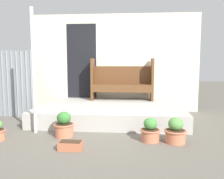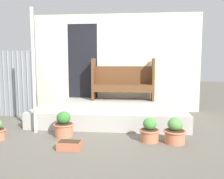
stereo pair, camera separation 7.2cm
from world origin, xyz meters
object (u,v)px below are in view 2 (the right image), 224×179
(support_post, at_px, (34,72))
(flower_pot_right, at_px, (150,131))
(flower_pot_far_right, at_px, (175,132))
(bench, at_px, (123,80))
(flower_pot_middle, at_px, (64,125))
(planter_box_rect, at_px, (70,145))

(support_post, relative_size, flower_pot_right, 5.74)
(flower_pot_far_right, bearing_deg, bench, 113.30)
(flower_pot_middle, relative_size, flower_pot_right, 1.12)
(bench, relative_size, flower_pot_right, 3.98)
(flower_pot_middle, height_order, flower_pot_far_right, flower_pot_middle)
(bench, distance_m, flower_pot_right, 2.51)
(support_post, xyz_separation_m, flower_pot_middle, (0.61, -0.18, -0.97))
(support_post, bearing_deg, bench, 52.76)
(bench, xyz_separation_m, flower_pot_far_right, (1.02, -2.37, -0.67))
(planter_box_rect, bearing_deg, support_post, 137.10)
(flower_pot_far_right, bearing_deg, support_post, 172.33)
(flower_pot_right, bearing_deg, planter_box_rect, -156.71)
(support_post, distance_m, flower_pot_far_right, 2.76)
(flower_pot_right, distance_m, planter_box_rect, 1.36)
(support_post, height_order, bench, support_post)
(support_post, bearing_deg, flower_pot_right, -8.14)
(bench, height_order, flower_pot_middle, bench)
(bench, height_order, flower_pot_far_right, bench)
(flower_pot_far_right, relative_size, planter_box_rect, 1.16)
(flower_pot_middle, xyz_separation_m, planter_box_rect, (0.29, -0.66, -0.13))
(support_post, xyz_separation_m, bench, (1.54, 2.03, -0.31))
(support_post, height_order, flower_pot_middle, support_post)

